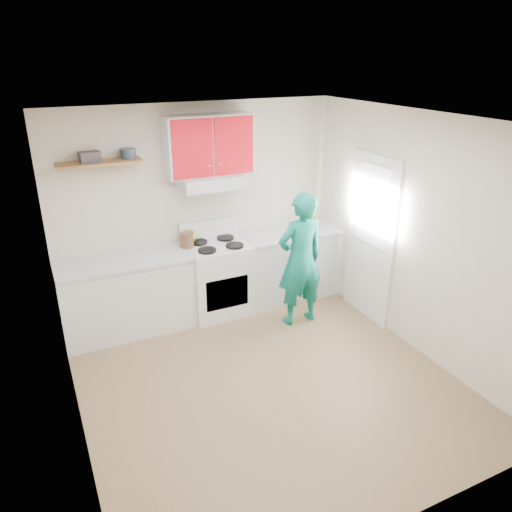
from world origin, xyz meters
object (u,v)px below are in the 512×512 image
tin (128,153)px  kettle (189,236)px  stove (218,279)px  person (300,260)px  crock (187,241)px

tin → kettle: tin is taller
stove → person: bearing=-39.9°
stove → person: size_ratio=0.55×
stove → kettle: (-0.27, 0.22, 0.55)m
crock → kettle: bearing=59.3°
stove → person: person is taller
tin → crock: 1.24m
tin → crock: (0.58, -0.12, -1.09)m
kettle → tin: bearing=170.7°
person → crock: bearing=-34.8°
stove → crock: size_ratio=4.54×
tin → person: (1.73, -0.88, -1.26)m
crock → person: size_ratio=0.12×
person → stove: bearing=-41.1°
stove → kettle: 0.65m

